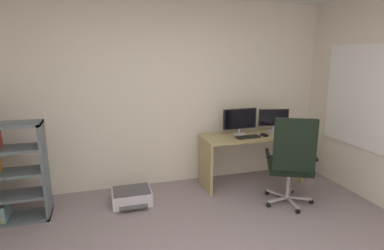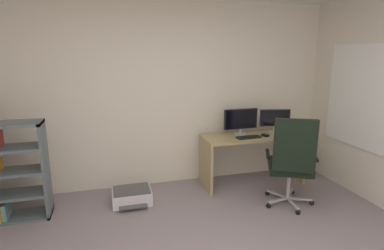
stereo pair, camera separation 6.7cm
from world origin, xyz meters
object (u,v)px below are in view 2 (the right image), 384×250
(keyboard, at_px, (249,137))
(printer, at_px, (132,196))
(computer_mouse, at_px, (265,135))
(monitor_secondary, at_px, (275,119))
(desk, at_px, (253,148))
(monitor_main, at_px, (241,120))
(bookshelf, at_px, (0,174))
(office_chair, at_px, (292,160))

(keyboard, distance_m, printer, 1.75)
(computer_mouse, bearing_deg, monitor_secondary, 22.03)
(desk, distance_m, monitor_main, 0.44)
(keyboard, xyz_separation_m, computer_mouse, (0.26, 0.01, 0.01))
(keyboard, bearing_deg, computer_mouse, -1.39)
(computer_mouse, bearing_deg, bookshelf, 165.58)
(monitor_main, bearing_deg, desk, -29.01)
(desk, bearing_deg, keyboard, -136.59)
(bookshelf, height_order, printer, bookshelf)
(keyboard, bearing_deg, desk, 39.70)
(monitor_main, xyz_separation_m, bookshelf, (-3.03, -0.28, -0.38))
(bookshelf, bearing_deg, printer, 0.68)
(bookshelf, bearing_deg, desk, 3.49)
(computer_mouse, xyz_separation_m, printer, (-1.89, -0.07, -0.65))
(monitor_secondary, height_order, office_chair, office_chair)
(bookshelf, distance_m, printer, 1.51)
(monitor_secondary, relative_size, computer_mouse, 4.44)
(desk, bearing_deg, office_chair, -82.33)
(desk, height_order, monitor_main, monitor_main)
(keyboard, distance_m, computer_mouse, 0.26)
(monitor_main, relative_size, monitor_secondary, 1.15)
(computer_mouse, bearing_deg, monitor_main, 129.36)
(monitor_main, xyz_separation_m, office_chair, (0.27, -0.90, -0.32))
(monitor_secondary, distance_m, office_chair, 0.99)
(monitor_main, bearing_deg, bookshelf, -174.65)
(monitor_main, relative_size, bookshelf, 0.45)
(monitor_main, distance_m, computer_mouse, 0.40)
(bookshelf, bearing_deg, monitor_secondary, 4.53)
(monitor_main, distance_m, bookshelf, 3.07)
(keyboard, bearing_deg, monitor_secondary, 18.55)
(monitor_secondary, bearing_deg, printer, -172.91)
(computer_mouse, relative_size, office_chair, 0.09)
(monitor_secondary, relative_size, printer, 0.91)
(monitor_secondary, distance_m, computer_mouse, 0.37)
(keyboard, distance_m, office_chair, 0.74)
(keyboard, bearing_deg, bookshelf, 177.63)
(office_chair, relative_size, printer, 2.36)
(computer_mouse, bearing_deg, keyboard, 166.48)
(computer_mouse, height_order, printer, computer_mouse)
(desk, distance_m, bookshelf, 3.20)
(desk, distance_m, printer, 1.82)
(desk, height_order, computer_mouse, computer_mouse)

